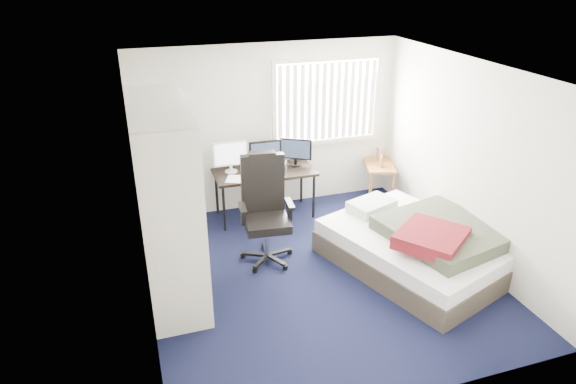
% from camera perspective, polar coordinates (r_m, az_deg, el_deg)
% --- Properties ---
extents(ground, '(4.20, 4.20, 0.00)m').
position_cam_1_polar(ground, '(6.46, 3.24, -9.03)').
color(ground, black).
rests_on(ground, ground).
extents(room_shell, '(4.20, 4.20, 4.20)m').
position_cam_1_polar(room_shell, '(5.76, 3.59, 3.55)').
color(room_shell, silver).
rests_on(room_shell, ground).
extents(window_assembly, '(1.72, 0.09, 1.32)m').
position_cam_1_polar(window_assembly, '(7.86, 4.33, 10.02)').
color(window_assembly, white).
rests_on(window_assembly, ground).
extents(closet, '(0.64, 1.84, 2.22)m').
position_cam_1_polar(closet, '(5.72, -13.26, 1.04)').
color(closet, beige).
rests_on(closet, ground).
extents(desk, '(1.49, 0.70, 1.19)m').
position_cam_1_polar(desk, '(7.53, -2.68, 2.66)').
color(desk, black).
rests_on(desk, ground).
extents(office_chair, '(0.72, 0.72, 1.40)m').
position_cam_1_polar(office_chair, '(6.54, -2.52, -3.11)').
color(office_chair, black).
rests_on(office_chair, ground).
extents(footstool, '(0.39, 0.34, 0.26)m').
position_cam_1_polar(footstool, '(7.37, -2.35, -2.63)').
color(footstool, white).
rests_on(footstool, ground).
extents(nightstand, '(0.66, 0.94, 0.77)m').
position_cam_1_polar(nightstand, '(8.38, 9.99, 2.87)').
color(nightstand, brown).
rests_on(nightstand, ground).
extents(bed, '(2.22, 2.55, 0.70)m').
position_cam_1_polar(bed, '(6.65, 14.36, -5.78)').
color(bed, '#3E362C').
rests_on(bed, ground).
extents(pine_box, '(0.46, 0.38, 0.31)m').
position_cam_1_polar(pine_box, '(6.12, -11.76, -10.02)').
color(pine_box, tan).
rests_on(pine_box, ground).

